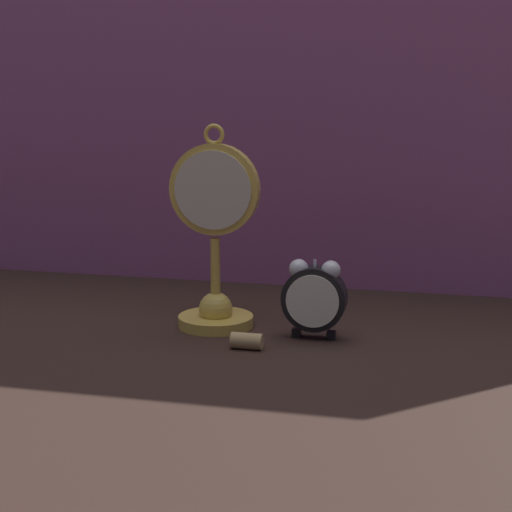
{
  "coord_description": "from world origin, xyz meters",
  "views": [
    {
      "loc": [
        0.29,
        -1.11,
        0.35
      ],
      "look_at": [
        0.0,
        0.08,
        0.1
      ],
      "focal_mm": 60.0,
      "sensor_mm": 36.0,
      "label": 1
    }
  ],
  "objects": [
    {
      "name": "pocket_watch_on_stand",
      "position": [
        -0.05,
        0.05,
        0.11
      ],
      "size": [
        0.13,
        0.11,
        0.29
      ],
      "color": "gold",
      "rests_on": "ground_plane"
    },
    {
      "name": "alarm_clock_twin_bell",
      "position": [
        0.1,
        0.02,
        0.06
      ],
      "size": [
        0.09,
        0.03,
        0.11
      ],
      "color": "black",
      "rests_on": "ground_plane"
    },
    {
      "name": "ground_plane",
      "position": [
        0.0,
        0.0,
        0.0
      ],
      "size": [
        4.0,
        4.0,
        0.0
      ],
      "primitive_type": "plane",
      "color": "black"
    },
    {
      "name": "wine_cork",
      "position": [
        0.02,
        -0.05,
        0.01
      ],
      "size": [
        0.04,
        0.02,
        0.02
      ],
      "primitive_type": "cylinder",
      "rotation": [
        0.0,
        1.57,
        0.0
      ],
      "color": "tan",
      "rests_on": "ground_plane"
    },
    {
      "name": "fabric_backdrop_drape",
      "position": [
        0.0,
        0.33,
        0.3
      ],
      "size": [
        1.6,
        0.01,
        0.61
      ],
      "primitive_type": "cube",
      "color": "#8E4C7F",
      "rests_on": "ground_plane"
    }
  ]
}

